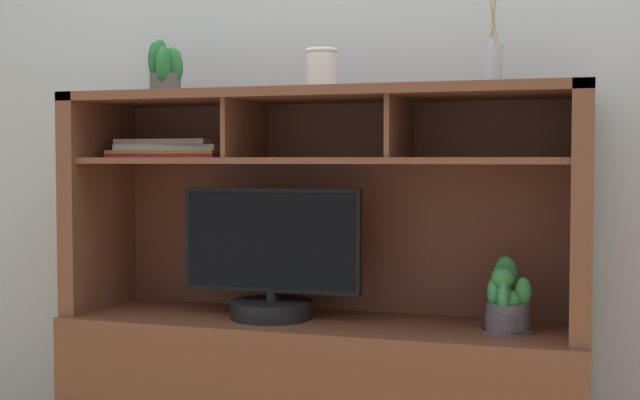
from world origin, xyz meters
The scene contains 9 objects.
back_wall centered at (0.00, 0.27, 1.40)m, with size 6.00×0.02×2.80m, color #B2B7B9.
media_console centered at (0.00, 0.01, 0.41)m, with size 1.69×0.51×1.29m.
tv_monitor centered at (-0.16, -0.03, 0.72)m, with size 0.61×0.27×0.43m.
potted_orchid centered at (0.60, -0.02, 0.63)m, with size 0.15×0.15×0.23m.
potted_fern centered at (0.59, -0.04, 0.62)m, with size 0.13×0.13×0.17m.
magazine_stack_left centered at (-0.55, 0.04, 1.10)m, with size 0.42×0.27×0.06m.
diffuser_bottle centered at (0.55, -0.01, 1.36)m, with size 0.06×0.06×0.28m.
potted_succulent centered at (-0.55, -0.01, 1.37)m, with size 0.13×0.13×0.19m.
ceramic_vase centered at (0.00, 0.02, 1.36)m, with size 0.11×0.11×0.14m.
Camera 1 is at (0.84, -2.66, 1.07)m, focal length 48.51 mm.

